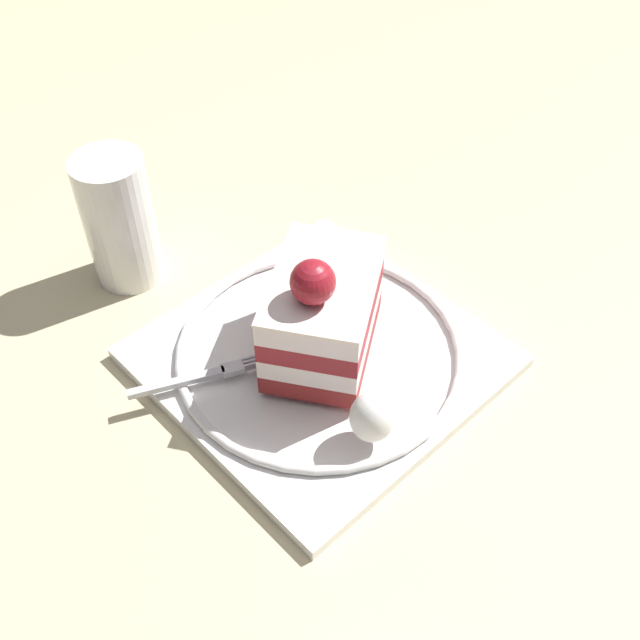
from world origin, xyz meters
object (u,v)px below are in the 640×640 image
cake_slice (320,309)px  drink_glass_far (120,226)px  whipped_cream_dollop (372,417)px  fork (209,375)px  dessert_plate (320,355)px

cake_slice → drink_glass_far: cake_slice is taller
cake_slice → whipped_cream_dollop: bearing=172.0°
fork → drink_glass_far: bearing=1.1°
cake_slice → whipped_cream_dollop: (-0.09, 0.01, -0.02)m
dessert_plate → drink_glass_far: drink_glass_far is taller
dessert_plate → whipped_cream_dollop: size_ratio=7.08×
dessert_plate → whipped_cream_dollop: 0.09m
fork → drink_glass_far: size_ratio=0.96×
cake_slice → drink_glass_far: bearing=27.9°
whipped_cream_dollop → drink_glass_far: size_ratio=0.34×
drink_glass_far → cake_slice: bearing=-152.1°
dessert_plate → fork: 0.09m
dessert_plate → fork: (0.02, 0.08, 0.01)m
cake_slice → fork: 0.09m
whipped_cream_dollop → fork: size_ratio=0.35×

